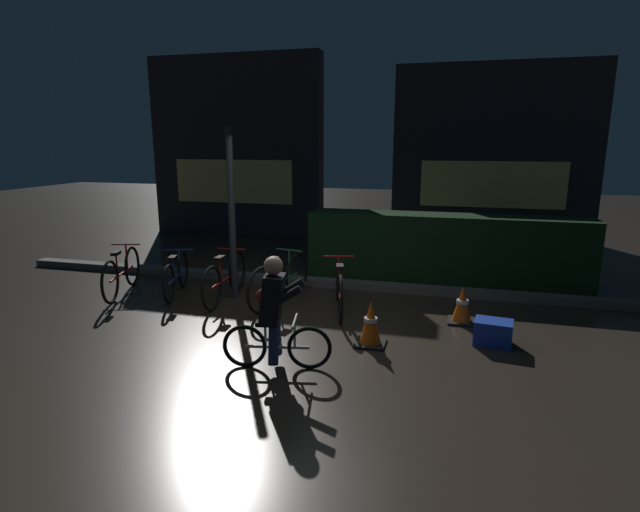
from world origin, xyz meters
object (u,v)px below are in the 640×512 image
parked_bike_left_mid (176,275)px  cyclist (274,312)px  parked_bike_center_right (280,280)px  parked_bike_right_mid (339,288)px  traffic_cone_far (462,305)px  parked_bike_leftmost (122,273)px  street_post (232,216)px  traffic_cone_near (371,324)px  parked_bike_center_left (225,278)px  blue_crate (493,332)px

parked_bike_left_mid → cyclist: size_ratio=1.17×
parked_bike_center_right → parked_bike_right_mid: bearing=-83.4°
parked_bike_right_mid → traffic_cone_far: size_ratio=3.15×
parked_bike_leftmost → parked_bike_center_right: bearing=-102.4°
street_post → traffic_cone_near: 2.89m
traffic_cone_far → parked_bike_center_right: bearing=176.8°
street_post → cyclist: (1.46, -2.17, -0.68)m
parked_bike_center_left → parked_bike_center_right: bearing=-87.4°
traffic_cone_far → blue_crate: (0.36, -0.69, -0.09)m
traffic_cone_near → blue_crate: (1.43, 0.40, -0.12)m
parked_bike_right_mid → traffic_cone_near: size_ratio=2.87×
parked_bike_right_mid → traffic_cone_near: parked_bike_right_mid is taller
parked_bike_right_mid → blue_crate: 2.22m
traffic_cone_near → blue_crate: traffic_cone_near is taller
parked_bike_right_mid → parked_bike_center_left: bearing=74.5°
parked_bike_left_mid → parked_bike_center_right: parked_bike_center_right is taller
traffic_cone_near → parked_bike_right_mid: bearing=119.6°
parked_bike_right_mid → cyclist: (-0.26, -2.01, 0.28)m
parked_bike_center_left → parked_bike_leftmost: bearing=91.1°
parked_bike_center_right → street_post: bearing=97.7°
parked_bike_leftmost → parked_bike_left_mid: 0.89m
parked_bike_center_right → blue_crate: size_ratio=3.80×
parked_bike_center_left → cyclist: size_ratio=1.34×
traffic_cone_near → parked_bike_left_mid: bearing=160.0°
parked_bike_right_mid → parked_bike_center_right: bearing=69.1°
parked_bike_leftmost → traffic_cone_near: (4.21, -1.04, -0.08)m
parked_bike_right_mid → traffic_cone_far: bearing=-106.8°
traffic_cone_far → street_post: bearing=176.4°
parked_bike_right_mid → traffic_cone_near: 1.31m
blue_crate → cyclist: cyclist is taller
parked_bike_center_left → blue_crate: 3.96m
street_post → parked_bike_center_left: street_post is taller
street_post → traffic_cone_far: (3.44, -0.21, -1.06)m
parked_bike_center_left → parked_bike_right_mid: parked_bike_center_left is taller
parked_bike_left_mid → parked_bike_center_left: parked_bike_center_left is taller
parked_bike_center_left → parked_bike_right_mid: bearing=-93.2°
parked_bike_center_left → parked_bike_right_mid: (1.80, -0.02, -0.00)m
parked_bike_leftmost → parked_bike_right_mid: size_ratio=1.00×
blue_crate → cyclist: (-2.34, -1.27, 0.48)m
parked_bike_center_right → traffic_cone_near: parked_bike_center_right is taller
parked_bike_center_left → parked_bike_center_right: size_ratio=1.00×
traffic_cone_far → cyclist: cyclist is taller
parked_bike_center_left → traffic_cone_far: (3.53, -0.07, -0.10)m
parked_bike_right_mid → traffic_cone_far: 1.73m
traffic_cone_near → blue_crate: 1.49m
parked_bike_leftmost → parked_bike_right_mid: parked_bike_leftmost is taller
parked_bike_left_mid → street_post: bearing=-101.7°
blue_crate → parked_bike_right_mid: bearing=160.4°
traffic_cone_far → cyclist: size_ratio=0.41×
parked_bike_center_right → blue_crate: bearing=-93.0°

